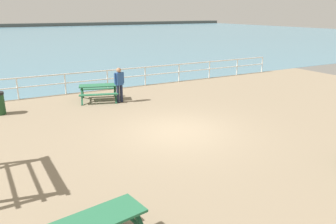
# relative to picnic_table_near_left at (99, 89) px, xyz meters

# --- Properties ---
(ground_plane) EXTENTS (30.00, 24.00, 0.20)m
(ground_plane) POSITION_rel_picnic_table_near_left_xyz_m (1.18, -5.58, -0.68)
(ground_plane) COLOR gray
(sea_band) EXTENTS (142.00, 90.00, 0.01)m
(sea_band) POSITION_rel_picnic_table_near_left_xyz_m (1.18, 47.17, -0.58)
(sea_band) COLOR teal
(sea_band) RESTS_ON ground
(distant_shoreline) EXTENTS (142.00, 6.00, 1.80)m
(distant_shoreline) POSITION_rel_picnic_table_near_left_xyz_m (1.18, 90.17, -0.58)
(distant_shoreline) COLOR #4C4C47
(distant_shoreline) RESTS_ON ground
(seaward_railing) EXTENTS (23.07, 0.07, 1.08)m
(seaward_railing) POSITION_rel_picnic_table_near_left_xyz_m (1.18, 2.17, 0.18)
(seaward_railing) COLOR white
(seaward_railing) RESTS_ON ground
(picnic_table_near_left) EXTENTS (2.16, 1.96, 0.80)m
(picnic_table_near_left) POSITION_rel_picnic_table_near_left_xyz_m (0.00, 0.00, 0.00)
(picnic_table_near_left) COLOR #286B47
(picnic_table_near_left) RESTS_ON ground
(visitor) EXTENTS (0.52, 0.28, 1.66)m
(visitor) POSITION_rel_picnic_table_near_left_xyz_m (0.78, -0.79, 0.36)
(visitor) COLOR #1E2338
(visitor) RESTS_ON ground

